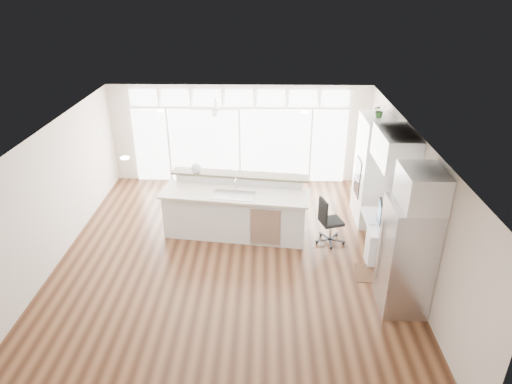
{
  "coord_description": "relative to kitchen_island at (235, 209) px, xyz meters",
  "views": [
    {
      "loc": [
        0.71,
        -7.87,
        5.35
      ],
      "look_at": [
        0.52,
        0.6,
        1.25
      ],
      "focal_mm": 32.0,
      "sensor_mm": 36.0,
      "label": 1
    }
  ],
  "objects": [
    {
      "name": "recessed_lights",
      "position": [
        -0.05,
        -0.77,
        2.04
      ],
      "size": [
        3.4,
        3.0,
        0.02
      ],
      "primitive_type": "cube",
      "color": "white",
      "rests_on": "ceiling"
    },
    {
      "name": "ceiling",
      "position": [
        -0.05,
        -0.97,
        2.06
      ],
      "size": [
        7.0,
        8.0,
        0.02
      ],
      "primitive_type": "cube",
      "color": "white",
      "rests_on": "wall_back"
    },
    {
      "name": "fishbowl",
      "position": [
        -0.89,
        0.52,
        0.76
      ],
      "size": [
        0.25,
        0.25,
        0.24
      ],
      "primitive_type": "sphere",
      "rotation": [
        0.0,
        0.0,
        -0.06
      ],
      "color": "silver",
      "rests_on": "kitchen_island"
    },
    {
      "name": "potted_plant",
      "position": [
        3.12,
        0.83,
        1.98
      ],
      "size": [
        0.27,
        0.3,
        0.23
      ],
      "primitive_type": "imported",
      "rotation": [
        0.0,
        0.0,
        0.01
      ],
      "color": "#30632A",
      "rests_on": "oven_cabinet"
    },
    {
      "name": "wall_front",
      "position": [
        -0.05,
        -4.97,
        0.71
      ],
      "size": [
        7.0,
        0.04,
        2.7
      ],
      "primitive_type": "cube",
      "color": "beige",
      "rests_on": "floor"
    },
    {
      "name": "oven_cabinet",
      "position": [
        3.12,
        0.83,
        0.61
      ],
      "size": [
        0.64,
        1.2,
        2.5
      ],
      "primitive_type": "cube",
      "color": "white",
      "rests_on": "floor"
    },
    {
      "name": "transom_row",
      "position": [
        -0.05,
        2.97,
        1.74
      ],
      "size": [
        5.9,
        0.06,
        0.4
      ],
      "primitive_type": "cube",
      "color": "silver",
      "rests_on": "wall_back"
    },
    {
      "name": "monitor",
      "position": [
        3.0,
        -0.67,
        0.34
      ],
      "size": [
        0.17,
        0.54,
        0.45
      ],
      "primitive_type": "cube",
      "rotation": [
        0.0,
        0.0,
        -0.15
      ],
      "color": "black",
      "rests_on": "desk_nook"
    },
    {
      "name": "glass_wall",
      "position": [
        -0.05,
        2.97,
        0.41
      ],
      "size": [
        5.8,
        0.06,
        2.08
      ],
      "primitive_type": "cube",
      "color": "silver",
      "rests_on": "wall_back"
    },
    {
      "name": "keyboard",
      "position": [
        2.83,
        -0.67,
        0.13
      ],
      "size": [
        0.16,
        0.35,
        0.02
      ],
      "primitive_type": "cube",
      "rotation": [
        0.0,
        0.0,
        -0.11
      ],
      "color": "silver",
      "rests_on": "desk_nook"
    },
    {
      "name": "wall_back",
      "position": [
        -0.05,
        3.03,
        0.71
      ],
      "size": [
        7.0,
        0.04,
        2.7
      ],
      "primitive_type": "cube",
      "color": "beige",
      "rests_on": "floor"
    },
    {
      "name": "desk_window",
      "position": [
        3.41,
        -0.67,
        0.91
      ],
      "size": [
        0.04,
        0.85,
        0.85
      ],
      "primitive_type": "cube",
      "color": "white",
      "rests_on": "wall_right"
    },
    {
      "name": "wall_left",
      "position": [
        -3.55,
        -0.97,
        0.71
      ],
      "size": [
        0.04,
        8.0,
        2.7
      ],
      "primitive_type": "cube",
      "color": "beige",
      "rests_on": "floor"
    },
    {
      "name": "fridge_cabinet",
      "position": [
        3.12,
        -2.32,
        1.66
      ],
      "size": [
        0.64,
        0.9,
        0.6
      ],
      "primitive_type": "cube",
      "color": "white",
      "rests_on": "wall_right"
    },
    {
      "name": "desk_nook",
      "position": [
        3.08,
        -0.67,
        -0.26
      ],
      "size": [
        0.72,
        1.3,
        0.76
      ],
      "primitive_type": "cube",
      "color": "white",
      "rests_on": "floor"
    },
    {
      "name": "upper_cabinets",
      "position": [
        3.12,
        -0.67,
        1.71
      ],
      "size": [
        0.64,
        1.3,
        0.64
      ],
      "primitive_type": "cube",
      "color": "white",
      "rests_on": "wall_right"
    },
    {
      "name": "ceiling_fan",
      "position": [
        -0.55,
        1.83,
        1.84
      ],
      "size": [
        1.16,
        1.16,
        0.32
      ],
      "primitive_type": "cube",
      "color": "white",
      "rests_on": "ceiling"
    },
    {
      "name": "wall_right",
      "position": [
        3.45,
        -0.97,
        0.71
      ],
      "size": [
        0.04,
        8.0,
        2.7
      ],
      "primitive_type": "cube",
      "color": "beige",
      "rests_on": "floor"
    },
    {
      "name": "rug",
      "position": [
        2.9,
        -1.43,
        -0.63
      ],
      "size": [
        0.92,
        0.7,
        0.01
      ],
      "primitive_type": "cube",
      "rotation": [
        0.0,
        0.0,
        -0.08
      ],
      "color": "#311A0F",
      "rests_on": "floor"
    },
    {
      "name": "framed_photos",
      "position": [
        3.41,
        -0.05,
        0.76
      ],
      "size": [
        0.06,
        0.22,
        0.8
      ],
      "primitive_type": "cube",
      "color": "black",
      "rests_on": "wall_right"
    },
    {
      "name": "refrigerator",
      "position": [
        3.06,
        -2.32,
        0.36
      ],
      "size": [
        0.76,
        0.9,
        2.0
      ],
      "primitive_type": "cube",
      "color": "silver",
      "rests_on": "floor"
    },
    {
      "name": "floor",
      "position": [
        -0.05,
        -0.97,
        -0.65
      ],
      "size": [
        7.0,
        8.0,
        0.02
      ],
      "primitive_type": "cube",
      "color": "#3F2213",
      "rests_on": "ground"
    },
    {
      "name": "office_chair",
      "position": [
        2.08,
        -0.28,
        -0.11
      ],
      "size": [
        0.67,
        0.64,
        1.05
      ],
      "primitive_type": "cube",
      "rotation": [
        0.0,
        0.0,
        0.29
      ],
      "color": "black",
      "rests_on": "floor"
    },
    {
      "name": "kitchen_island",
      "position": [
        0.0,
        0.0,
        0.0
      ],
      "size": [
        3.35,
        1.62,
        1.28
      ],
      "primitive_type": "cube",
      "rotation": [
        0.0,
        0.0,
        -0.13
      ],
      "color": "white",
      "rests_on": "floor"
    }
  ]
}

